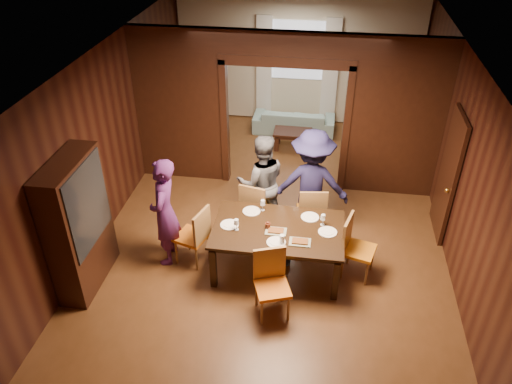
% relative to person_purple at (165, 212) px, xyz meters
% --- Properties ---
extents(floor, '(9.00, 9.00, 0.00)m').
position_rel_person_purple_xyz_m(floor, '(1.51, 0.86, -0.87)').
color(floor, '#553217').
rests_on(floor, ground).
extents(ceiling, '(5.50, 9.00, 0.02)m').
position_rel_person_purple_xyz_m(ceiling, '(1.51, 0.86, 2.03)').
color(ceiling, silver).
rests_on(ceiling, room_walls).
extents(room_walls, '(5.52, 9.01, 2.90)m').
position_rel_person_purple_xyz_m(room_walls, '(1.51, 2.75, 0.64)').
color(room_walls, black).
rests_on(room_walls, floor).
extents(person_purple, '(0.47, 0.67, 1.73)m').
position_rel_person_purple_xyz_m(person_purple, '(0.00, 0.00, 0.00)').
color(person_purple, '#511F5C').
rests_on(person_purple, floor).
extents(person_grey, '(0.95, 0.82, 1.68)m').
position_rel_person_purple_xyz_m(person_grey, '(1.29, 1.07, -0.03)').
color(person_grey, '#4F5156').
rests_on(person_grey, floor).
extents(person_navy, '(1.20, 0.70, 1.85)m').
position_rel_person_purple_xyz_m(person_navy, '(2.10, 1.01, 0.06)').
color(person_navy, '#191739').
rests_on(person_navy, floor).
extents(sofa, '(1.84, 0.73, 0.54)m').
position_rel_person_purple_xyz_m(sofa, '(1.53, 4.71, -0.60)').
color(sofa, '#89B2B3').
rests_on(sofa, floor).
extents(serving_bowl, '(0.30, 0.30, 0.07)m').
position_rel_person_purple_xyz_m(serving_bowl, '(1.74, 0.11, -0.07)').
color(serving_bowl, black).
rests_on(serving_bowl, dining_table).
extents(dining_table, '(1.89, 1.18, 0.76)m').
position_rel_person_purple_xyz_m(dining_table, '(1.68, 0.00, -0.49)').
color(dining_table, black).
rests_on(dining_table, floor).
extents(coffee_table, '(0.80, 0.50, 0.40)m').
position_rel_person_purple_xyz_m(coffee_table, '(1.57, 3.89, -0.67)').
color(coffee_table, black).
rests_on(coffee_table, floor).
extents(chair_left, '(0.55, 0.55, 0.97)m').
position_rel_person_purple_xyz_m(chair_left, '(0.38, 0.01, -0.38)').
color(chair_left, '#C56112').
rests_on(chair_left, floor).
extents(chair_right, '(0.54, 0.54, 0.97)m').
position_rel_person_purple_xyz_m(chair_right, '(2.87, 0.06, -0.38)').
color(chair_right, orange).
rests_on(chair_right, floor).
extents(chair_far_l, '(0.53, 0.53, 0.97)m').
position_rel_person_purple_xyz_m(chair_far_l, '(1.24, 0.90, -0.38)').
color(chair_far_l, orange).
rests_on(chair_far_l, floor).
extents(chair_far_r, '(0.50, 0.50, 0.97)m').
position_rel_person_purple_xyz_m(chair_far_r, '(2.13, 0.90, -0.38)').
color(chair_far_r, orange).
rests_on(chair_far_r, floor).
extents(chair_near, '(0.56, 0.56, 0.97)m').
position_rel_person_purple_xyz_m(chair_near, '(1.71, -0.90, -0.38)').
color(chair_near, orange).
rests_on(chair_near, floor).
extents(hutch, '(0.40, 1.20, 2.00)m').
position_rel_person_purple_xyz_m(hutch, '(-1.02, -0.64, 0.13)').
color(hutch, black).
rests_on(hutch, floor).
extents(door_right, '(0.06, 0.90, 2.10)m').
position_rel_person_purple_xyz_m(door_right, '(4.21, 1.36, 0.18)').
color(door_right, black).
rests_on(door_right, floor).
extents(window_far, '(1.20, 0.03, 1.30)m').
position_rel_person_purple_xyz_m(window_far, '(1.51, 5.30, 0.83)').
color(window_far, silver).
rests_on(window_far, back_wall).
extents(curtain_left, '(0.35, 0.06, 2.40)m').
position_rel_person_purple_xyz_m(curtain_left, '(0.76, 5.26, 0.38)').
color(curtain_left, white).
rests_on(curtain_left, back_wall).
extents(curtain_right, '(0.35, 0.06, 2.40)m').
position_rel_person_purple_xyz_m(curtain_right, '(2.26, 5.26, 0.38)').
color(curtain_right, white).
rests_on(curtain_right, back_wall).
extents(plate_left, '(0.27, 0.27, 0.01)m').
position_rel_person_purple_xyz_m(plate_left, '(0.97, -0.02, -0.10)').
color(plate_left, white).
rests_on(plate_left, dining_table).
extents(plate_far_l, '(0.27, 0.27, 0.01)m').
position_rel_person_purple_xyz_m(plate_far_l, '(1.24, 0.36, -0.10)').
color(plate_far_l, white).
rests_on(plate_far_l, dining_table).
extents(plate_far_r, '(0.27, 0.27, 0.01)m').
position_rel_person_purple_xyz_m(plate_far_r, '(2.12, 0.33, -0.10)').
color(plate_far_r, white).
rests_on(plate_far_r, dining_table).
extents(plate_right, '(0.27, 0.27, 0.01)m').
position_rel_person_purple_xyz_m(plate_right, '(2.39, 0.01, -0.10)').
color(plate_right, white).
rests_on(plate_right, dining_table).
extents(plate_near, '(0.27, 0.27, 0.01)m').
position_rel_person_purple_xyz_m(plate_near, '(1.69, -0.33, -0.10)').
color(plate_near, silver).
rests_on(plate_near, dining_table).
extents(platter_a, '(0.30, 0.20, 0.04)m').
position_rel_person_purple_xyz_m(platter_a, '(1.66, -0.09, -0.09)').
color(platter_a, gray).
rests_on(platter_a, dining_table).
extents(platter_b, '(0.30, 0.20, 0.04)m').
position_rel_person_purple_xyz_m(platter_b, '(2.02, -0.28, -0.09)').
color(platter_b, gray).
rests_on(platter_b, dining_table).
extents(wineglass_left, '(0.08, 0.08, 0.18)m').
position_rel_person_purple_xyz_m(wineglass_left, '(1.09, -0.12, -0.02)').
color(wineglass_left, white).
rests_on(wineglass_left, dining_table).
extents(wineglass_far, '(0.08, 0.08, 0.18)m').
position_rel_person_purple_xyz_m(wineglass_far, '(1.40, 0.42, -0.02)').
color(wineglass_far, white).
rests_on(wineglass_far, dining_table).
extents(wineglass_right, '(0.08, 0.08, 0.18)m').
position_rel_person_purple_xyz_m(wineglass_right, '(2.31, 0.18, -0.02)').
color(wineglass_right, silver).
rests_on(wineglass_right, dining_table).
extents(tumbler, '(0.07, 0.07, 0.14)m').
position_rel_person_purple_xyz_m(tumbler, '(1.77, -0.33, -0.04)').
color(tumbler, silver).
rests_on(tumbler, dining_table).
extents(condiment_jar, '(0.08, 0.08, 0.11)m').
position_rel_person_purple_xyz_m(condiment_jar, '(1.53, -0.02, -0.05)').
color(condiment_jar, '#481D10').
rests_on(condiment_jar, dining_table).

